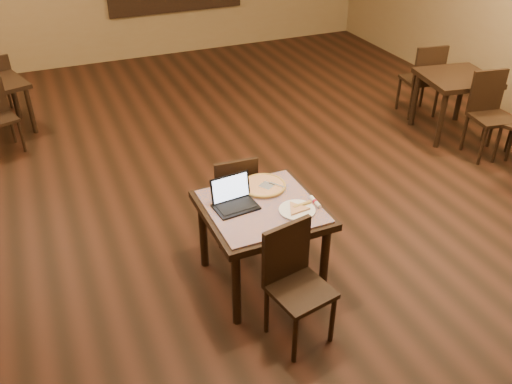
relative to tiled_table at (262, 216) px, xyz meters
name	(u,v)px	position (x,y,z in m)	size (l,w,h in m)	color
ground	(266,196)	(0.58, 1.19, -0.66)	(10.00, 10.00, 0.00)	black
tiled_table	(262,216)	(0.00, 0.00, 0.00)	(0.93, 0.93, 0.76)	black
chair_main_near	(294,277)	(-0.02, -0.62, -0.13)	(0.48, 0.48, 0.94)	black
chair_main_far	(234,194)	(0.00, 0.62, -0.15)	(0.41, 0.41, 0.90)	black
laptop	(233,198)	(-0.20, 0.10, 0.16)	(0.35, 0.29, 0.23)	black
plate	(297,210)	(0.22, -0.18, 0.11)	(0.29, 0.29, 0.02)	white
pizza_slice	(297,209)	(0.22, -0.18, 0.13)	(0.21, 0.21, 0.02)	beige
pizza_pan	(264,187)	(0.12, 0.24, 0.11)	(0.38, 0.38, 0.01)	silver
pizza_whole	(264,186)	(0.12, 0.24, 0.12)	(0.38, 0.38, 0.03)	beige
spatula	(267,185)	(0.14, 0.22, 0.13)	(0.10, 0.25, 0.01)	silver
napkin_roll	(315,202)	(0.40, -0.14, 0.12)	(0.04, 0.15, 0.04)	white
other_table_a	(456,86)	(3.36, 1.66, -0.02)	(0.95, 0.95, 0.77)	black
other_table_a_chair_near	(489,109)	(3.37, 1.08, -0.10)	(0.50, 0.50, 1.00)	black
other_table_a_chair_far	(424,76)	(3.34, 2.25, -0.10)	(0.50, 0.50, 1.00)	black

